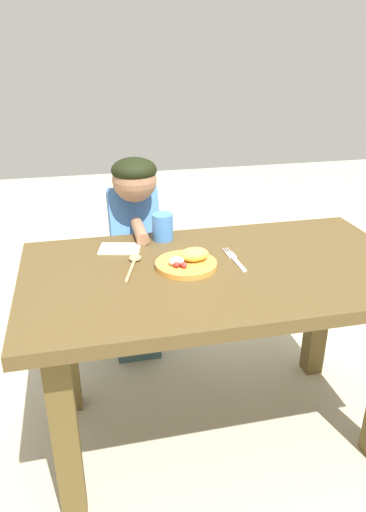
{
  "coord_description": "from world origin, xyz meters",
  "views": [
    {
      "loc": [
        -0.43,
        -1.32,
        1.35
      ],
      "look_at": [
        -0.11,
        0.07,
        0.7
      ],
      "focal_mm": 33.16,
      "sensor_mm": 36.0,
      "label": 1
    }
  ],
  "objects_px": {
    "spoon": "(133,263)",
    "person": "(135,258)",
    "drinking_cup": "(163,227)",
    "plate": "(187,262)",
    "fork": "(235,259)"
  },
  "relations": [
    {
      "from": "spoon",
      "to": "person",
      "type": "bearing_deg",
      "value": 9.3
    },
    {
      "from": "drinking_cup",
      "to": "person",
      "type": "relative_size",
      "value": 0.1
    },
    {
      "from": "person",
      "to": "spoon",
      "type": "bearing_deg",
      "value": 82.36
    },
    {
      "from": "plate",
      "to": "person",
      "type": "bearing_deg",
      "value": 103.37
    },
    {
      "from": "plate",
      "to": "spoon",
      "type": "height_order",
      "value": "plate"
    },
    {
      "from": "fork",
      "to": "plate",
      "type": "bearing_deg",
      "value": 93.63
    },
    {
      "from": "plate",
      "to": "person",
      "type": "height_order",
      "value": "person"
    },
    {
      "from": "plate",
      "to": "fork",
      "type": "relative_size",
      "value": 1.03
    },
    {
      "from": "plate",
      "to": "person",
      "type": "distance_m",
      "value": 0.52
    },
    {
      "from": "plate",
      "to": "drinking_cup",
      "type": "relative_size",
      "value": 2.04
    },
    {
      "from": "drinking_cup",
      "to": "person",
      "type": "xyz_separation_m",
      "value": [
        -0.08,
        0.22,
        -0.21
      ]
    },
    {
      "from": "fork",
      "to": "drinking_cup",
      "type": "bearing_deg",
      "value": 38.44
    },
    {
      "from": "plate",
      "to": "fork",
      "type": "bearing_deg",
      "value": 5.15
    },
    {
      "from": "plate",
      "to": "drinking_cup",
      "type": "distance_m",
      "value": 0.26
    },
    {
      "from": "spoon",
      "to": "person",
      "type": "distance_m",
      "value": 0.45
    }
  ]
}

